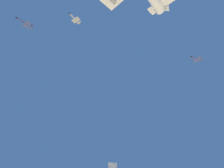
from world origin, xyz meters
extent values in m
cone|color=white|center=(-57.63, 46.58, 113.10)|extent=(7.39, 7.58, 5.76)
cylinder|color=gray|center=(-17.03, 52.76, 111.94)|extent=(5.57, 5.73, 3.00)
cube|color=white|center=(-52.78, 50.91, 113.30)|extent=(19.77, 21.05, 3.16)
cylinder|color=#38478C|center=(-97.59, 2.52, 104.25)|extent=(12.28, 7.21, 1.50)
cone|color=black|center=(-90.90, 5.91, 104.25)|extent=(2.46, 2.24, 1.50)
cube|color=#38478C|center=(-98.93, 1.85, 104.05)|extent=(7.54, 9.12, 0.24)
cube|color=#38478C|center=(-102.49, 0.04, 106.20)|extent=(2.23, 1.26, 2.60)
cube|color=#38478C|center=(-102.49, 0.04, 104.45)|extent=(3.95, 5.19, 0.20)
cylinder|color=#38478C|center=(56.31, 25.42, 119.43)|extent=(10.00, 10.50, 1.50)
cone|color=black|center=(61.45, 30.88, 119.43)|extent=(2.46, 2.48, 1.50)
cube|color=#38478C|center=(55.28, 24.33, 119.23)|extent=(8.84, 8.69, 0.24)
cube|color=#38478C|center=(52.54, 21.41, 121.38)|extent=(1.79, 1.88, 2.60)
cube|color=#38478C|center=(52.54, 21.41, 119.63)|extent=(4.87, 4.75, 0.20)
cylinder|color=#999EA3|center=(18.60, 15.67, 140.37)|extent=(9.04, 11.27, 1.50)
cone|color=black|center=(23.12, 21.66, 140.37)|extent=(2.40, 2.50, 1.50)
cube|color=#999EA3|center=(17.70, 14.48, 140.17)|extent=(9.03, 8.33, 0.24)
cube|color=#999EA3|center=(15.28, 11.29, 142.32)|extent=(1.61, 2.03, 2.60)
cube|color=#999EA3|center=(15.28, 11.29, 140.57)|extent=(5.03, 4.49, 0.20)
camera|label=1|loc=(-14.18, 119.52, 1.91)|focal=26.50mm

